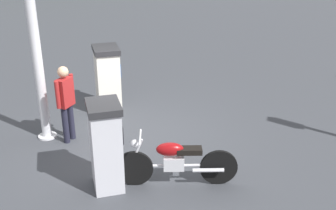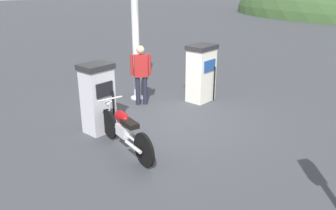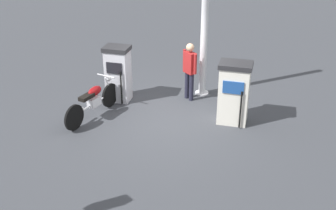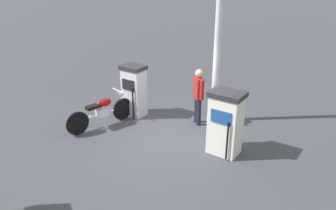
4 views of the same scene
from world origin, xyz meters
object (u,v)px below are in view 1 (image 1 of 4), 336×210
Objects in this scene: motorcycle_near_pump at (175,161)px; attendant_person at (66,99)px; fuel_pump_near at (106,146)px; fuel_pump_far at (108,79)px; canopy_support_pole at (34,37)px.

attendant_person is at bearing 136.44° from motorcycle_near_pump.
fuel_pump_near reaches higher than motorcycle_near_pump.
motorcycle_near_pump is at bearing -4.73° from fuel_pump_near.
fuel_pump_near is 1.23m from motorcycle_near_pump.
attendant_person is (-0.84, 1.83, 0.15)m from fuel_pump_near.
fuel_pump_far is at bearing 108.92° from motorcycle_near_pump.
fuel_pump_far is 0.75× the size of motorcycle_near_pump.
motorcycle_near_pump is at bearing -43.56° from attendant_person.
fuel_pump_far is 1.74m from attendant_person.
canopy_support_pole reaches higher than motorcycle_near_pump.
motorcycle_near_pump is at bearing -40.24° from canopy_support_pole.
fuel_pump_far is at bearing 90.00° from fuel_pump_near.
canopy_support_pole is at bearing 156.71° from attendant_person.
fuel_pump_far is (-0.00, 3.34, 0.01)m from fuel_pump_near.
attendant_person is at bearing -119.15° from fuel_pump_far.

